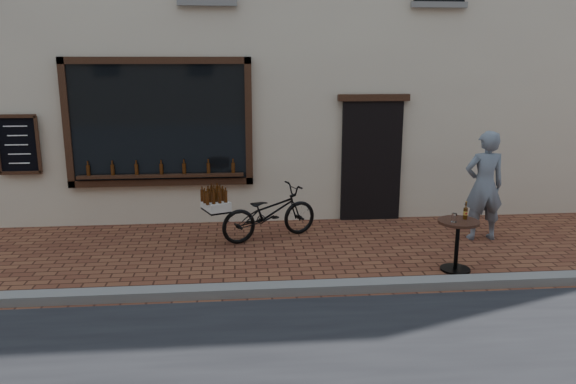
{
  "coord_description": "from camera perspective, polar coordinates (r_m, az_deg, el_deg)",
  "views": [
    {
      "loc": [
        -0.56,
        -6.5,
        2.97
      ],
      "look_at": [
        0.15,
        1.2,
        1.1
      ],
      "focal_mm": 35.0,
      "sensor_mm": 36.0,
      "label": 1
    }
  ],
  "objects": [
    {
      "name": "kerb",
      "position": [
        7.33,
        -0.47,
        -9.8
      ],
      "size": [
        90.0,
        0.25,
        0.12
      ],
      "primitive_type": "cube",
      "color": "slate",
      "rests_on": "ground"
    },
    {
      "name": "pedestrian",
      "position": [
        9.74,
        19.3,
        0.6
      ],
      "size": [
        0.66,
        0.44,
        1.82
      ],
      "primitive_type": "imported",
      "rotation": [
        0.0,
        0.0,
        3.14
      ],
      "color": "slate",
      "rests_on": "ground"
    },
    {
      "name": "ground",
      "position": [
        7.17,
        -0.33,
        -10.88
      ],
      "size": [
        90.0,
        90.0,
        0.0
      ],
      "primitive_type": "plane",
      "color": "#5C2D1E",
      "rests_on": "ground"
    },
    {
      "name": "cargo_bicycle",
      "position": [
        9.31,
        -2.1,
        -2.08
      ],
      "size": [
        2.01,
        1.26,
        0.96
      ],
      "rotation": [
        0.0,
        0.0,
        1.97
      ],
      "color": "black",
      "rests_on": "ground"
    },
    {
      "name": "bistro_table",
      "position": [
        8.27,
        16.86,
        -4.19
      ],
      "size": [
        0.58,
        0.58,
        0.99
      ],
      "color": "black",
      "rests_on": "ground"
    }
  ]
}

